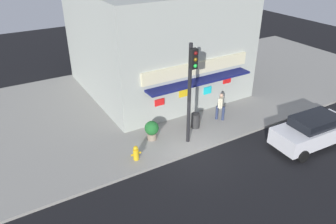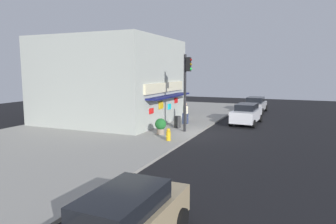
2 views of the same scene
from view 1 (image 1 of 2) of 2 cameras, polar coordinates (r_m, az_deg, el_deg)
ground_plane at (r=16.80m, az=4.65°, el=-7.28°), size 60.50×60.50×0.00m
sidewalk at (r=21.83m, az=-5.58°, el=1.78°), size 40.34×13.57×0.14m
corner_building at (r=22.89m, az=-2.20°, el=12.44°), size 9.43×10.67×6.78m
traffic_light at (r=15.83m, az=3.99°, el=5.11°), size 0.32×0.58×5.31m
fire_hydrant at (r=16.02m, az=-5.58°, el=-7.08°), size 0.52×0.28×0.76m
trash_can at (r=18.55m, az=4.77°, el=-1.49°), size 0.49×0.49×0.86m
pedestrian at (r=19.29m, az=9.10°, el=1.15°), size 0.52×0.50×1.68m
potted_plant_by_doorway at (r=17.35m, az=-2.84°, el=-3.03°), size 0.75×0.75×1.06m
parked_car_white at (r=18.57m, az=23.83°, el=-2.92°), size 4.54×2.18×1.68m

